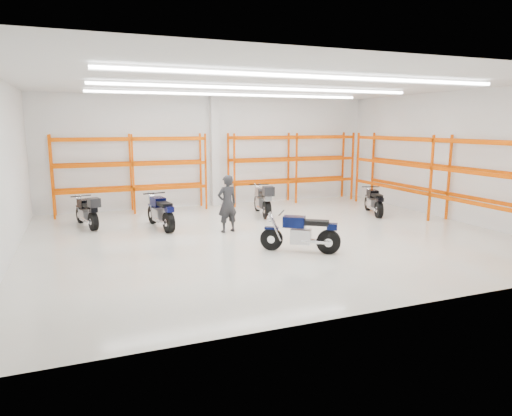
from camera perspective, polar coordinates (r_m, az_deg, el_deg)
name	(u,v)px	position (r m, az deg, el deg)	size (l,w,h in m)	color
ground	(269,236)	(13.93, 1.68, -3.49)	(14.00, 14.00, 0.00)	beige
room_shell	(270,127)	(13.55, 1.71, 10.14)	(14.02, 12.02, 4.51)	white
motorcycle_main	(304,234)	(12.11, 5.97, -3.25)	(1.85, 1.34, 1.05)	black
motorcycle_back_a	(88,212)	(15.91, -20.30, -0.49)	(0.90, 2.07, 1.08)	black
motorcycle_back_b	(161,213)	(15.10, -11.79, -0.61)	(0.74, 2.24, 1.10)	black
motorcycle_back_c	(263,201)	(16.83, 0.90, 0.93)	(0.83, 2.35, 1.21)	black
motorcycle_back_d	(374,202)	(17.69, 14.54, 0.69)	(0.93, 1.96, 1.00)	black
standing_man	(227,204)	(14.29, -3.61, 0.54)	(0.66, 0.43, 1.80)	black
structural_column	(215,152)	(19.05, -5.18, 7.04)	(0.32, 0.32, 4.50)	white
pallet_racking_back_left	(132,166)	(18.09, -15.29, 5.08)	(5.67, 0.87, 3.00)	#E85500
pallet_racking_back_right	(292,161)	(19.98, 4.57, 5.87)	(5.67, 0.87, 3.00)	#E85500
pallet_racking_side	(441,169)	(17.20, 22.08, 4.53)	(0.87, 9.07, 3.00)	#E85500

